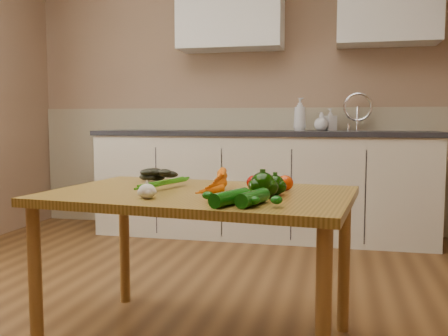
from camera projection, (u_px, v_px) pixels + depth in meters
name	position (u px, v px, depth m)	size (l,w,h in m)	color
room	(152.00, 63.00, 2.26)	(4.04, 5.04, 2.64)	brown
counter_run	(263.00, 183.00, 4.24)	(2.84, 0.64, 1.14)	beige
upper_cabinets	(302.00, 5.00, 4.16)	(2.15, 0.35, 0.70)	silver
table	(200.00, 209.00, 2.15)	(1.35, 0.94, 0.68)	olive
soap_bottle_a	(300.00, 114.00, 4.22)	(0.11, 0.11, 0.28)	silver
soap_bottle_b	(330.00, 120.00, 4.21)	(0.09, 0.09, 0.19)	silver
soap_bottle_c	(321.00, 121.00, 4.17)	(0.12, 0.12, 0.16)	silver
carrot_bunch	(199.00, 184.00, 2.15)	(0.24, 0.18, 0.06)	#D95D05
leafy_greens	(158.00, 172.00, 2.51)	(0.18, 0.16, 0.09)	black
garlic_bulb	(147.00, 191.00, 1.95)	(0.07, 0.07, 0.06)	beige
pepper_a	(262.00, 184.00, 2.01)	(0.10, 0.10, 0.10)	black
pepper_b	(275.00, 185.00, 2.04)	(0.08, 0.08, 0.08)	black
pepper_c	(263.00, 185.00, 1.96)	(0.10, 0.10, 0.10)	black
tomato_a	(254.00, 183.00, 2.19)	(0.07, 0.07, 0.07)	#960702
tomato_b	(278.00, 184.00, 2.17)	(0.06, 0.06, 0.06)	#C53404
tomato_c	(285.00, 183.00, 2.17)	(0.07, 0.07, 0.07)	#C53404
zucchini_a	(253.00, 198.00, 1.79)	(0.05, 0.05, 0.18)	#074006
zucchini_b	(230.00, 198.00, 1.80)	(0.05, 0.05, 0.20)	#074006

